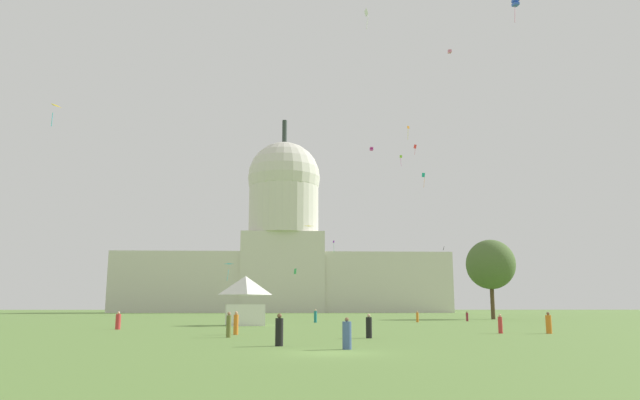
# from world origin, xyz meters

# --- Properties ---
(ground_plane) EXTENTS (800.00, 800.00, 0.00)m
(ground_plane) POSITION_xyz_m (0.00, 0.00, 0.00)
(ground_plane) COLOR olive
(capitol_building) EXTENTS (120.73, 27.11, 72.57)m
(capitol_building) POSITION_xyz_m (-5.69, 190.04, 22.60)
(capitol_building) COLOR beige
(capitol_building) RESTS_ON ground_plane
(event_tent) EXTENTS (5.08, 5.26, 5.60)m
(event_tent) POSITION_xyz_m (-7.35, 40.94, 2.86)
(event_tent) COLOR white
(event_tent) RESTS_ON ground_plane
(tree_east_near) EXTENTS (10.70, 10.93, 13.54)m
(tree_east_near) POSITION_xyz_m (32.11, 72.68, 9.26)
(tree_east_near) COLOR #4C3823
(tree_east_near) RESTS_ON ground_plane
(person_orange_lawn_far_right) EXTENTS (0.63, 0.63, 1.69)m
(person_orange_lawn_far_right) POSITION_xyz_m (18.45, 19.08, 0.76)
(person_orange_lawn_far_right) COLOR orange
(person_orange_lawn_far_right) RESTS_ON ground_plane
(person_maroon_back_center) EXTENTS (0.40, 0.40, 1.44)m
(person_maroon_back_center) POSITION_xyz_m (23.66, 59.14, 0.66)
(person_maroon_back_center) COLOR maroon
(person_maroon_back_center) RESTS_ON ground_plane
(person_orange_front_left) EXTENTS (0.52, 0.52, 1.75)m
(person_orange_front_left) POSITION_xyz_m (-6.18, 18.26, 0.81)
(person_orange_front_left) COLOR orange
(person_orange_front_left) RESTS_ON ground_plane
(person_orange_front_right) EXTENTS (0.46, 0.46, 1.56)m
(person_orange_front_right) POSITION_xyz_m (15.28, 54.24, 0.72)
(person_orange_front_right) COLOR orange
(person_orange_front_right) RESTS_ON ground_plane
(person_black_near_tree_west) EXTENTS (0.57, 0.57, 1.63)m
(person_black_near_tree_west) POSITION_xyz_m (3.31, 12.82, 0.74)
(person_black_near_tree_west) COLOR black
(person_black_near_tree_west) RESTS_ON ground_plane
(person_red_mid_right) EXTENTS (0.52, 0.52, 1.68)m
(person_red_mid_right) POSITION_xyz_m (-18.24, 29.35, 0.75)
(person_red_mid_right) COLOR red
(person_red_mid_right) RESTS_ON ground_plane
(person_teal_lawn_far_left) EXTENTS (0.42, 0.42, 1.76)m
(person_teal_lawn_far_left) POSITION_xyz_m (1.15, 52.78, 0.81)
(person_teal_lawn_far_left) COLOR #1E757A
(person_teal_lawn_far_left) RESTS_ON ground_plane
(person_denim_near_tree_east) EXTENTS (0.56, 0.56, 1.57)m
(person_denim_near_tree_east) POSITION_xyz_m (0.87, 2.29, 0.71)
(person_denim_near_tree_east) COLOR #3D5684
(person_denim_near_tree_east) RESTS_ON ground_plane
(person_red_back_left) EXTENTS (0.47, 0.47, 1.53)m
(person_red_back_left) POSITION_xyz_m (14.73, 19.60, 0.71)
(person_red_back_left) COLOR red
(person_red_back_left) RESTS_ON ground_plane
(person_olive_mid_left) EXTENTS (0.42, 0.42, 1.74)m
(person_olive_mid_left) POSITION_xyz_m (-6.30, 14.20, 0.81)
(person_olive_mid_left) COLOR olive
(person_olive_mid_left) RESTS_ON ground_plane
(person_black_mid_center) EXTENTS (0.60, 0.60, 1.74)m
(person_black_mid_center) POSITION_xyz_m (-2.58, 4.91, 0.79)
(person_black_mid_center) COLOR black
(person_black_mid_center) RESTS_ON ground_plane
(kite_lime_high) EXTENTS (0.73, 0.22, 3.66)m
(kite_lime_high) POSITION_xyz_m (31.10, 148.08, 47.43)
(kite_lime_high) COLOR #8CD133
(kite_red_high) EXTENTS (1.07, 0.97, 3.22)m
(kite_red_high) POSITION_xyz_m (36.07, 150.05, 51.53)
(kite_red_high) COLOR red
(kite_white_high) EXTENTS (0.54, 0.83, 2.99)m
(kite_white_high) POSITION_xyz_m (8.21, 49.28, 42.92)
(kite_white_high) COLOR white
(kite_pink_high) EXTENTS (0.70, 0.68, 0.69)m
(kite_pink_high) POSITION_xyz_m (30.07, 85.31, 54.09)
(kite_pink_high) COLOR pink
(kite_violet_mid) EXTENTS (0.54, 0.69, 3.74)m
(kite_violet_mid) POSITION_xyz_m (10.57, 154.34, 21.36)
(kite_violet_mid) COLOR purple
(kite_black_low) EXTENTS (0.47, 0.75, 1.05)m
(kite_black_low) POSITION_xyz_m (35.45, 116.98, 16.40)
(kite_black_low) COLOR black
(kite_orange_high) EXTENTS (0.71, 0.47, 3.94)m
(kite_orange_high) POSITION_xyz_m (29.62, 128.16, 50.49)
(kite_orange_high) COLOR orange
(kite_green_low) EXTENTS (0.55, 0.90, 1.22)m
(kite_green_low) POSITION_xyz_m (-1.47, 99.71, 9.61)
(kite_green_low) COLOR green
(kite_cyan_low) EXTENTS (1.58, 0.94, 3.22)m
(kite_cyan_low) POSITION_xyz_m (-15.42, 97.53, 10.43)
(kite_cyan_low) COLOR #33BCDB
(kite_turquoise_high) EXTENTS (1.02, 0.77, 4.56)m
(kite_turquoise_high) POSITION_xyz_m (36.89, 143.15, 40.59)
(kite_turquoise_high) COLOR teal
(kite_blue_high) EXTENTS (0.87, 0.85, 3.26)m
(kite_blue_high) POSITION_xyz_m (26.23, 40.55, 40.30)
(kite_blue_high) COLOR blue
(kite_magenta_high) EXTENTS (0.99, 1.02, 0.94)m
(kite_magenta_high) POSITION_xyz_m (20.54, 137.26, 47.28)
(kite_magenta_high) COLOR #D1339E
(kite_yellow_low) EXTENTS (1.75, 0.85, 0.21)m
(kite_yellow_low) POSITION_xyz_m (1.26, 89.89, 17.80)
(kite_yellow_low) COLOR yellow
(kite_gold_mid) EXTENTS (1.00, 1.39, 2.43)m
(kite_gold_mid) POSITION_xyz_m (-30.39, 39.94, 25.10)
(kite_gold_mid) COLOR gold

